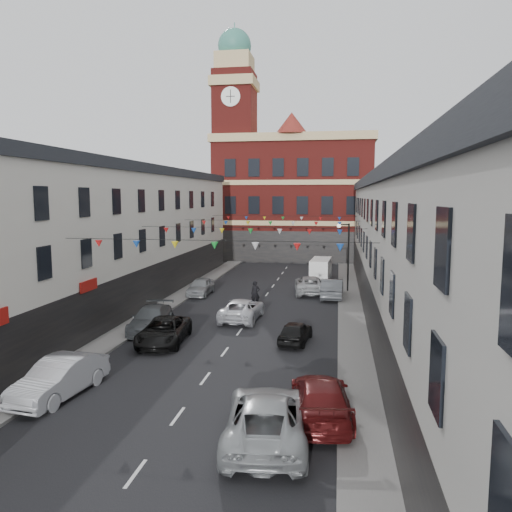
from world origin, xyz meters
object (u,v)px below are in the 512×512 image
Objects in this scene: car_left_d at (151,319)px; car_right_c at (321,398)px; car_right_b at (266,418)px; white_van at (321,269)px; car_right_f at (310,285)px; pedestrian at (255,294)px; car_right_d at (295,332)px; car_left_b at (60,378)px; moving_car at (242,309)px; car_left_e at (201,287)px; car_left_c at (164,331)px; street_lamp at (346,248)px; car_right_e at (332,288)px.

car_right_c is at bearing -50.85° from car_left_d.
car_right_b is 1.26× the size of white_van.
pedestrian reaches higher than car_right_f.
car_right_b is 1.08× the size of car_right_f.
car_right_d is 9.95m from pedestrian.
pedestrian is (-3.84, 20.79, 0.13)m from car_right_b.
car_right_c is at bearing 5.70° from car_left_b.
car_left_e is at bearing -54.75° from moving_car.
car_right_c is 1.43× the size of car_right_d.
car_left_e is 2.27× the size of pedestrian.
car_right_b reaches higher than car_left_c.
white_van is (0.64, 7.47, 0.27)m from car_right_f.
street_lamp reaches higher than white_van.
car_left_b is at bearing -96.12° from car_left_d.
pedestrian is (-3.84, 9.18, 0.31)m from car_right_d.
car_left_d is at bearing -50.94° from car_right_c.
white_van is at bearing 79.98° from car_left_b.
car_left_e is 0.88× the size of car_right_e.
car_right_e reaches higher than car_right_d.
street_lamp is 1.61× the size of car_right_d.
car_right_e is (1.90, 13.08, 0.17)m from car_right_d.
car_left_c is at bearing 63.18° from moving_car.
car_right_f is 1.06× the size of moving_car.
car_right_d is at bearing -85.91° from car_right_c.
car_right_b reaches higher than car_left_b.
car_right_c is at bearing -93.88° from pedestrian.
street_lamp is at bearing 71.42° from car_left_b.
white_van is (-1.14, 31.72, 0.26)m from car_right_c.
pedestrian is (0.18, 4.44, 0.23)m from moving_car.
street_lamp is 19.15m from car_left_d.
car_left_e is at bearing -131.37° from white_van.
car_right_e is (11.00, 0.57, 0.08)m from car_left_e.
car_right_f is (9.06, 23.98, -0.04)m from car_left_b.
street_lamp is at bearing -120.42° from moving_car.
car_right_f reaches higher than car_left_c.
pedestrian reaches higher than car_left_d.
car_right_e is 0.89× the size of car_right_f.
pedestrian is (5.26, 8.03, 0.20)m from car_left_d.
street_lamp is at bearing -93.45° from car_right_d.
car_right_f is 1.17× the size of white_van.
car_right_b is 33.80m from white_van.
car_right_b is 1.58× the size of car_right_d.
street_lamp reaches higher than car_right_f.
street_lamp is 4.42m from car_right_f.
car_right_f is 7.51m from white_van.
car_right_b reaches higher than car_right_e.
car_right_c is (10.87, -10.68, 0.03)m from car_left_d.
car_right_e is (11.00, 11.94, 0.06)m from car_left_d.
car_right_b is at bearing 42.97° from car_right_c.
car_left_d is 9.17m from car_right_d.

